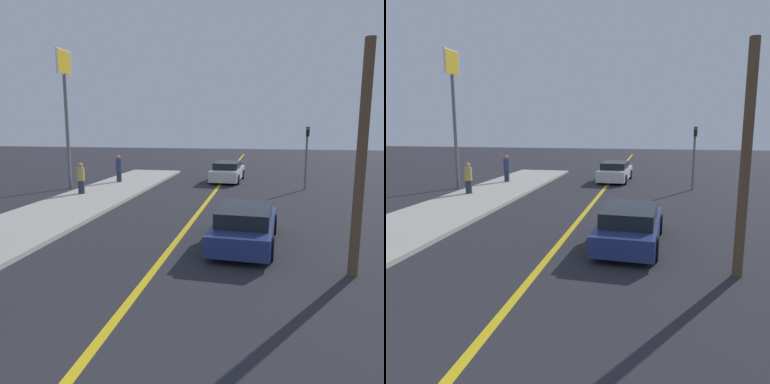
# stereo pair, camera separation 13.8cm
# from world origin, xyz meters

# --- Properties ---
(road_center_line) EXTENTS (0.20, 60.00, 0.01)m
(road_center_line) POSITION_xyz_m (0.00, 18.00, 0.00)
(road_center_line) COLOR gold
(road_center_line) RESTS_ON ground_plane
(sidewalk_left) EXTENTS (3.86, 27.33, 0.15)m
(sidewalk_left) POSITION_xyz_m (-5.80, 13.67, 0.07)
(sidewalk_left) COLOR #ADA89E
(sidewalk_left) RESTS_ON ground_plane
(car_near_right_lane) EXTENTS (2.07, 4.43, 1.23)m
(car_near_right_lane) POSITION_xyz_m (2.17, 9.76, 0.61)
(car_near_right_lane) COLOR navy
(car_near_right_lane) RESTS_ON ground_plane
(car_ahead_center) EXTENTS (2.09, 4.60, 1.31)m
(car_ahead_center) POSITION_xyz_m (0.29, 23.34, 0.64)
(car_ahead_center) COLOR silver
(car_ahead_center) RESTS_ON ground_plane
(pedestrian_mid_group) EXTENTS (0.39, 0.39, 1.63)m
(pedestrian_mid_group) POSITION_xyz_m (-6.74, 16.32, 0.96)
(pedestrian_mid_group) COLOR #282D3D
(pedestrian_mid_group) RESTS_ON sidewalk_left
(pedestrian_far_standing) EXTENTS (0.37, 0.37, 1.70)m
(pedestrian_far_standing) POSITION_xyz_m (-6.40, 20.74, 1.00)
(pedestrian_far_standing) COLOR #282D3D
(pedestrian_far_standing) RESTS_ON sidewalk_left
(traffic_light) EXTENTS (0.18, 0.40, 3.63)m
(traffic_light) POSITION_xyz_m (5.06, 20.70, 2.25)
(traffic_light) COLOR slate
(traffic_light) RESTS_ON ground_plane
(roadside_sign) EXTENTS (0.20, 1.48, 7.90)m
(roadside_sign) POSITION_xyz_m (-8.59, 18.53, 5.59)
(roadside_sign) COLOR slate
(roadside_sign) RESTS_ON ground_plane
(utility_pole) EXTENTS (0.24, 0.24, 5.62)m
(utility_pole) POSITION_xyz_m (4.94, 7.71, 2.81)
(utility_pole) COLOR brown
(utility_pole) RESTS_ON ground_plane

